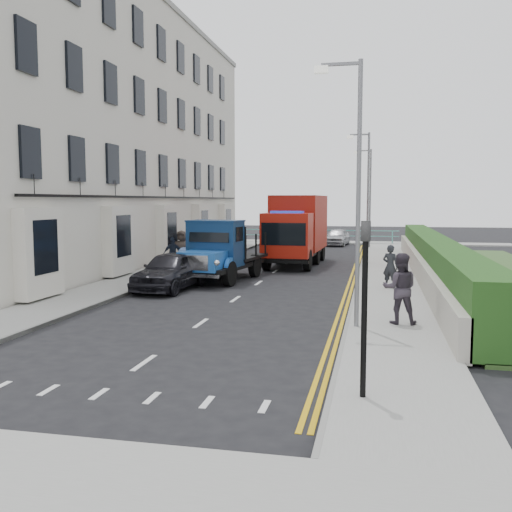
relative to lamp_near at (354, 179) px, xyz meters
name	(u,v)px	position (x,y,z in m)	size (l,w,h in m)	color
ground	(220,310)	(-4.18, 2.00, -4.00)	(120.00, 120.00, 0.00)	black
pavement_west	(167,270)	(-9.38, 11.00, -3.94)	(2.40, 38.00, 0.12)	gray
pavement_east	(387,276)	(1.12, 11.00, -3.94)	(2.60, 38.00, 0.12)	gray
promenade	(316,242)	(-4.18, 31.00, -3.94)	(30.00, 2.50, 0.12)	gray
sea_plane	(340,226)	(-4.18, 62.00, -4.00)	(120.00, 120.00, 0.00)	slate
terrace_west	(118,133)	(-13.65, 15.00, 3.17)	(6.31, 30.20, 14.25)	beige
garden_east	(432,258)	(3.03, 11.00, -3.10)	(1.45, 28.00, 1.75)	#B2AD9E
seafront_railing	(315,236)	(-4.18, 30.20, -3.42)	(13.00, 0.08, 1.11)	#59B2A5
lamp_near	(354,179)	(0.00, 0.00, 0.00)	(1.23, 0.18, 7.00)	slate
lamp_mid	(366,190)	(0.00, 16.00, 0.00)	(1.23, 0.18, 7.00)	slate
lamp_far	(368,192)	(0.00, 26.00, 0.00)	(1.23, 0.18, 7.00)	slate
traffic_signal	(365,283)	(0.42, -5.50, -1.92)	(0.16, 0.20, 3.10)	black
bedford_lorry	(217,254)	(-5.92, 7.88, -2.81)	(2.84, 5.65, 2.57)	black
red_lorry	(297,228)	(-3.57, 15.21, -2.03)	(2.63, 7.13, 3.69)	black
parked_car_front	(171,270)	(-7.14, 5.60, -3.25)	(1.76, 4.36, 1.49)	black
parked_car_mid	(195,263)	(-7.38, 9.31, -3.35)	(1.37, 3.92, 1.29)	#5678B9
parked_car_rear	(218,250)	(-7.78, 14.63, -3.25)	(2.10, 5.17, 1.50)	#B0B2B5
seafront_car_left	(286,237)	(-5.77, 25.55, -3.23)	(2.55, 5.54, 1.54)	black
seafront_car_right	(337,237)	(-2.32, 28.78, -3.35)	(1.54, 3.83, 1.30)	#B5B5BA
pedestrian_east_near	(390,266)	(1.14, 6.99, -3.05)	(0.60, 0.39, 1.65)	#222428
pedestrian_east_far	(400,288)	(1.25, 0.57, -2.92)	(0.93, 0.73, 1.92)	#37303A
pedestrian_west_near	(173,254)	(-8.82, 10.41, -3.09)	(0.92, 0.38, 1.58)	black
pedestrian_west_far	(182,250)	(-8.58, 10.94, -2.94)	(0.92, 0.60, 1.87)	#362D27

